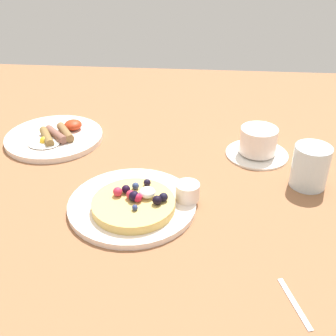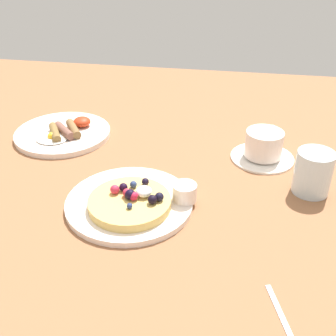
{
  "view_description": "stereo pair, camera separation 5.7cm",
  "coord_description": "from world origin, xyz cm",
  "px_view_note": "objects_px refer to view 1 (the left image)",
  "views": [
    {
      "loc": [
        9.86,
        -68.38,
        48.23
      ],
      "look_at": [
        3.6,
        3.75,
        4.0
      ],
      "focal_mm": 44.99,
      "sensor_mm": 36.0,
      "label": 1
    },
    {
      "loc": [
        15.55,
        -67.66,
        48.23
      ],
      "look_at": [
        3.6,
        3.75,
        4.0
      ],
      "focal_mm": 44.99,
      "sensor_mm": 36.0,
      "label": 2
    }
  ],
  "objects_px": {
    "pancake_plate": "(132,205)",
    "water_glass": "(310,166)",
    "coffee_cup": "(259,139)",
    "syrup_ramekin": "(187,191)",
    "breakfast_plate": "(54,137)",
    "coffee_saucer": "(257,153)"
  },
  "relations": [
    {
      "from": "pancake_plate",
      "to": "water_glass",
      "type": "bearing_deg",
      "value": 17.15
    },
    {
      "from": "coffee_cup",
      "to": "water_glass",
      "type": "height_order",
      "value": "water_glass"
    },
    {
      "from": "coffee_cup",
      "to": "water_glass",
      "type": "xyz_separation_m",
      "value": [
        0.09,
        -0.12,
        0.0
      ]
    },
    {
      "from": "pancake_plate",
      "to": "syrup_ramekin",
      "type": "distance_m",
      "value": 0.11
    },
    {
      "from": "pancake_plate",
      "to": "coffee_cup",
      "type": "bearing_deg",
      "value": 41.49
    },
    {
      "from": "breakfast_plate",
      "to": "water_glass",
      "type": "relative_size",
      "value": 2.66
    },
    {
      "from": "syrup_ramekin",
      "to": "water_glass",
      "type": "distance_m",
      "value": 0.26
    },
    {
      "from": "coffee_saucer",
      "to": "water_glass",
      "type": "xyz_separation_m",
      "value": [
        0.09,
        -0.12,
        0.04
      ]
    },
    {
      "from": "syrup_ramekin",
      "to": "coffee_saucer",
      "type": "height_order",
      "value": "syrup_ramekin"
    },
    {
      "from": "syrup_ramekin",
      "to": "breakfast_plate",
      "type": "relative_size",
      "value": 0.2
    },
    {
      "from": "coffee_cup",
      "to": "breakfast_plate",
      "type": "bearing_deg",
      "value": 176.4
    },
    {
      "from": "syrup_ramekin",
      "to": "breakfast_plate",
      "type": "distance_m",
      "value": 0.41
    },
    {
      "from": "water_glass",
      "to": "syrup_ramekin",
      "type": "bearing_deg",
      "value": -160.14
    },
    {
      "from": "breakfast_plate",
      "to": "water_glass",
      "type": "xyz_separation_m",
      "value": [
        0.58,
        -0.15,
        0.04
      ]
    },
    {
      "from": "breakfast_plate",
      "to": "coffee_cup",
      "type": "height_order",
      "value": "coffee_cup"
    },
    {
      "from": "syrup_ramekin",
      "to": "coffee_cup",
      "type": "relative_size",
      "value": 0.42
    },
    {
      "from": "pancake_plate",
      "to": "coffee_saucer",
      "type": "relative_size",
      "value": 1.7
    },
    {
      "from": "breakfast_plate",
      "to": "water_glass",
      "type": "distance_m",
      "value": 0.6
    },
    {
      "from": "breakfast_plate",
      "to": "coffee_saucer",
      "type": "distance_m",
      "value": 0.49
    },
    {
      "from": "pancake_plate",
      "to": "syrup_ramekin",
      "type": "bearing_deg",
      "value": 10.49
    },
    {
      "from": "syrup_ramekin",
      "to": "coffee_cup",
      "type": "height_order",
      "value": "coffee_cup"
    },
    {
      "from": "breakfast_plate",
      "to": "syrup_ramekin",
      "type": "bearing_deg",
      "value": -35.05
    }
  ]
}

